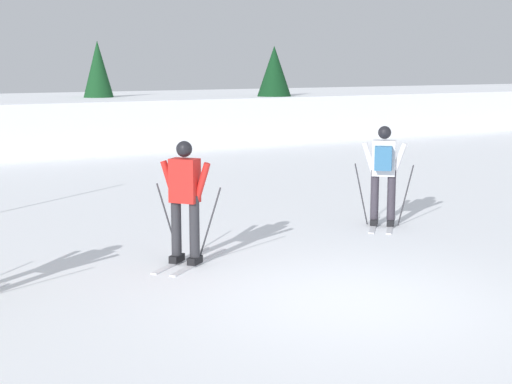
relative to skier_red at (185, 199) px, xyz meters
The scene contains 5 objects.
ground_plane 2.82m from the skier_red, 70.11° to the right, with size 120.00×120.00×0.00m, color white.
skier_red is the anchor object (origin of this frame).
skier_white 4.01m from the skier_red, ahead, with size 1.37×1.42×1.71m.
conifer_far_left 17.11m from the skier_red, 73.92° to the left, with size 1.56×1.56×3.52m.
conifer_far_right 17.48m from the skier_red, 53.55° to the left, with size 1.85×1.85×3.37m.
Camera 1 is at (-5.51, -6.97, 2.74)m, focal length 54.81 mm.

